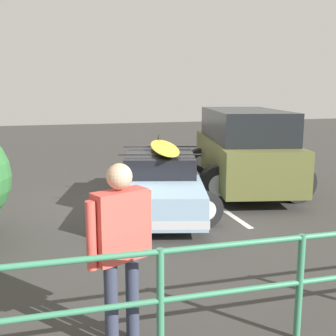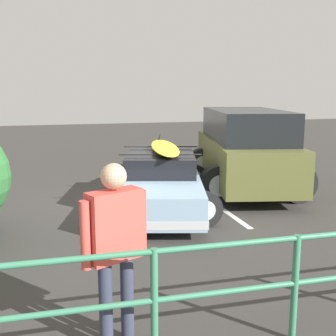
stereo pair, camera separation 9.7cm
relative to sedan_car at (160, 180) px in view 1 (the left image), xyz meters
The scene contains 5 objects.
ground_plane 0.69m from the sedan_car, 14.61° to the right, with size 44.00×44.00×0.02m, color #383533.
parking_stripe 1.32m from the sedan_car, behind, with size 3.73×0.12×0.00m, color silver.
sedan_car is the anchor object (origin of this frame).
suv_car 2.62m from the sedan_car, 158.36° to the right, with size 3.17×4.73×1.98m.
person_bystander 5.04m from the sedan_car, 70.72° to the left, with size 0.66×0.40×1.82m.
Camera 1 is at (1.92, 8.55, 2.49)m, focal length 45.00 mm.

